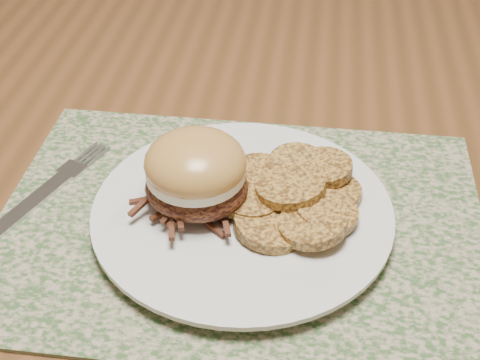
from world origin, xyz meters
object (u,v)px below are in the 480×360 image
object	(u,v)px
pork_sandwich	(196,173)
fork	(37,199)
dining_table	(419,230)
dinner_plate	(242,214)

from	to	relation	value
pork_sandwich	fork	distance (m)	0.16
dining_table	dinner_plate	bearing A→B (deg)	-151.44
dining_table	dinner_plate	xyz separation A→B (m)	(-0.18, -0.10, 0.09)
dining_table	pork_sandwich	bearing A→B (deg)	-156.51
dinner_plate	fork	size ratio (longest dim) A/B	1.33
pork_sandwich	fork	xyz separation A→B (m)	(-0.16, 0.00, -0.05)
pork_sandwich	dining_table	bearing A→B (deg)	36.89
dinner_plate	fork	world-z (taller)	dinner_plate
dinner_plate	pork_sandwich	size ratio (longest dim) A/B	2.30
dinner_plate	pork_sandwich	distance (m)	0.06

